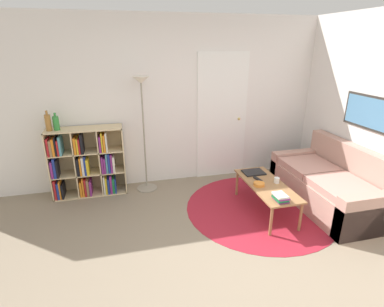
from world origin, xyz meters
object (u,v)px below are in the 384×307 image
object	(u,v)px
floor_lamp	(142,107)
bottle_middle	(56,123)
bookshelf	(86,163)
laptop	(254,172)
cup	(277,180)
couch	(331,186)
bottle_left	(48,122)
coffee_table	(266,187)
bowl	(259,184)

from	to	relation	value
floor_lamp	bottle_middle	xyz separation A→B (m)	(-1.20, 0.05, -0.18)
bookshelf	laptop	xyz separation A→B (m)	(2.37, -0.75, -0.08)
floor_lamp	cup	world-z (taller)	floor_lamp
bottle_middle	floor_lamp	bearing A→B (deg)	-2.54
couch	bottle_left	world-z (taller)	bottle_left
floor_lamp	coffee_table	xyz separation A→B (m)	(1.50, -1.08, -0.95)
laptop	bookshelf	bearing A→B (deg)	162.31
bookshelf	laptop	distance (m)	2.48
floor_lamp	bottle_middle	size ratio (longest dim) A/B	7.20
bowl	bottle_middle	world-z (taller)	bottle_middle
cup	floor_lamp	bearing A→B (deg)	146.89
cup	bowl	bearing A→B (deg)	-175.99
floor_lamp	bottle_left	distance (m)	1.31
laptop	bottle_middle	size ratio (longest dim) A/B	1.24
cup	bottle_left	world-z (taller)	bottle_left
bookshelf	floor_lamp	size ratio (longest dim) A/B	0.61
coffee_table	cup	distance (m)	0.17
coffee_table	floor_lamp	bearing A→B (deg)	144.28
bookshelf	coffee_table	xyz separation A→B (m)	(2.38, -1.14, -0.13)
bookshelf	laptop	bearing A→B (deg)	-17.69
bookshelf	cup	bearing A→B (deg)	-24.15
bookshelf	bottle_left	size ratio (longest dim) A/B	3.76
bookshelf	floor_lamp	xyz separation A→B (m)	(0.88, -0.06, 0.82)
coffee_table	bowl	world-z (taller)	bowl
bookshelf	bottle_left	distance (m)	0.78
couch	cup	bearing A→B (deg)	176.54
laptop	bowl	bearing A→B (deg)	-105.15
cup	bottle_middle	size ratio (longest dim) A/B	0.31
laptop	bottle_left	xyz separation A→B (m)	(-2.79, 0.73, 0.74)
cup	coffee_table	bearing A→B (deg)	-178.00
floor_lamp	bowl	bearing A→B (deg)	-38.37
couch	laptop	world-z (taller)	couch
bowl	bookshelf	bearing A→B (deg)	152.99
laptop	bottle_middle	xyz separation A→B (m)	(-2.69, 0.75, 0.72)
bowl	cup	distance (m)	0.27
bookshelf	bowl	xyz separation A→B (m)	(2.26, -1.15, -0.07)
bookshelf	bottle_left	world-z (taller)	bottle_left
floor_lamp	bowl	world-z (taller)	floor_lamp
laptop	bottle_middle	bearing A→B (deg)	164.40
bookshelf	couch	size ratio (longest dim) A/B	0.63
cup	bottle_middle	bearing A→B (deg)	158.39
floor_lamp	bowl	distance (m)	1.97
bowl	bottle_left	bearing A→B (deg)	157.13
laptop	bottle_left	distance (m)	2.97
laptop	bottle_left	bearing A→B (deg)	165.25
bottle_left	coffee_table	bearing A→B (deg)	-21.74
bowl	couch	bearing A→B (deg)	-1.66
bookshelf	couch	bearing A→B (deg)	-19.37
floor_lamp	coffee_table	bearing A→B (deg)	-35.72
floor_lamp	bowl	size ratio (longest dim) A/B	12.00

